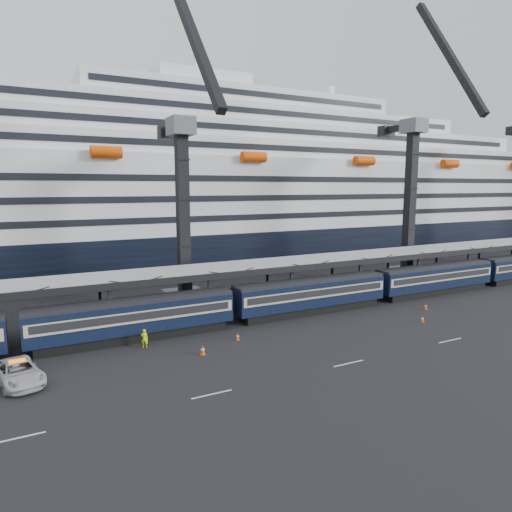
% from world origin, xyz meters
% --- Properties ---
extents(ground, '(260.00, 260.00, 0.00)m').
position_xyz_m(ground, '(0.00, 0.00, 0.00)').
color(ground, black).
rests_on(ground, ground).
extents(train, '(133.05, 3.00, 4.05)m').
position_xyz_m(train, '(-4.65, 10.00, 2.20)').
color(train, black).
rests_on(train, ground).
extents(canopy, '(130.00, 6.25, 5.53)m').
position_xyz_m(canopy, '(0.00, 14.00, 5.25)').
color(canopy, '#93959A').
rests_on(canopy, ground).
extents(cruise_ship, '(214.09, 28.84, 34.00)m').
position_xyz_m(cruise_ship, '(-1.08, 45.99, 12.34)').
color(cruise_ship, black).
rests_on(cruise_ship, ground).
extents(crane_dark_near, '(4.50, 17.75, 35.08)m').
position_xyz_m(crane_dark_near, '(-20.00, 18.59, 11.93)').
color(crane_dark_near, '#52565A').
rests_on(crane_dark_near, ground).
extents(crane_dark_mid, '(4.50, 18.24, 39.64)m').
position_xyz_m(crane_dark_mid, '(15.00, 17.59, 13.36)').
color(crane_dark_mid, '#52565A').
rests_on(crane_dark_mid, ground).
extents(pickup_truck, '(3.97, 6.36, 1.64)m').
position_xyz_m(pickup_truck, '(-37.82, 4.28, 0.82)').
color(pickup_truck, '#B0B2B7').
rests_on(pickup_truck, ground).
extents(worker, '(0.72, 0.59, 1.70)m').
position_xyz_m(worker, '(-27.75, 7.50, 0.85)').
color(worker, '#E2FE0D').
rests_on(worker, ground).
extents(traffic_cone_b, '(0.43, 0.43, 0.87)m').
position_xyz_m(traffic_cone_b, '(-23.79, 3.41, 0.43)').
color(traffic_cone_b, '#E44907').
rests_on(traffic_cone_b, ground).
extents(traffic_cone_c, '(0.35, 0.35, 0.70)m').
position_xyz_m(traffic_cone_c, '(-19.50, 5.45, 0.34)').
color(traffic_cone_c, '#E44907').
rests_on(traffic_cone_c, ground).
extents(traffic_cone_d, '(0.36, 0.36, 0.72)m').
position_xyz_m(traffic_cone_d, '(4.66, 4.88, 0.35)').
color(traffic_cone_d, '#E44907').
rests_on(traffic_cone_d, ground).
extents(traffic_cone_e, '(0.35, 0.35, 0.70)m').
position_xyz_m(traffic_cone_e, '(0.42, 1.49, 0.34)').
color(traffic_cone_e, '#E44907').
rests_on(traffic_cone_e, ground).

